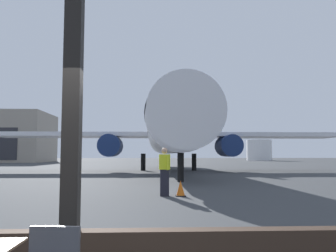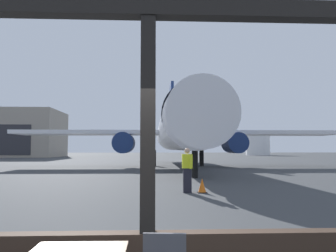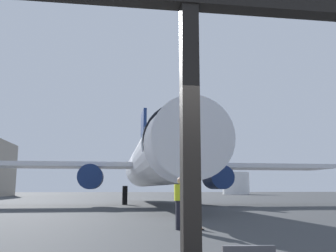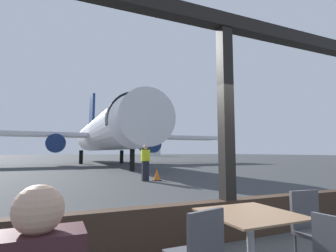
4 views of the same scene
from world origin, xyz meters
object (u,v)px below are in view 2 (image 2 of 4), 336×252
Objects in this scene: airplane at (179,129)px; traffic_cone at (202,186)px; distant_hangar at (6,134)px; fuel_storage_tank at (258,145)px; ground_crew_worker at (187,169)px.

airplane is 54.95× the size of traffic_cone.
distant_hangar is at bearing 119.73° from traffic_cone.
fuel_storage_tank is (26.39, 74.68, 2.38)m from traffic_cone.
traffic_cone is 68.37m from distant_hangar.
traffic_cone is at bearing -60.27° from distant_hangar.
traffic_cone is 0.02× the size of distant_hangar.
fuel_storage_tank is at bearing 65.52° from airplane.
fuel_storage_tank is at bearing 70.54° from traffic_cone.
airplane is 4.86× the size of fuel_storage_tank.
traffic_cone is (0.58, -0.05, -0.64)m from ground_crew_worker.
distant_hangar is (-33.25, 59.19, 4.08)m from ground_crew_worker.
ground_crew_worker is at bearing -60.68° from distant_hangar.
fuel_storage_tank reaches higher than traffic_cone.
ground_crew_worker is 0.08× the size of distant_hangar.
fuel_storage_tank is (26.97, 74.63, 1.74)m from ground_crew_worker.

